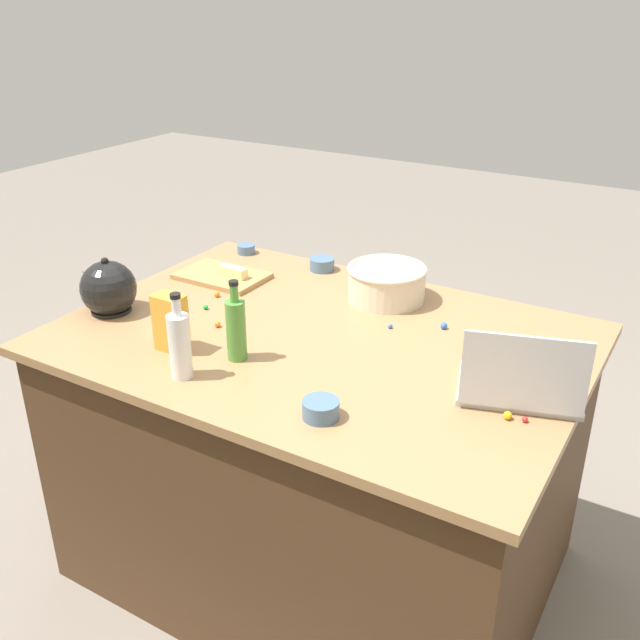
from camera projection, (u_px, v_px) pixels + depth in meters
ground_plane at (320, 560)px, 2.55m from camera, size 12.00×12.00×0.00m
island_counter at (320, 456)px, 2.35m from camera, size 1.56×1.11×0.90m
laptop at (520, 384)px, 1.81m from camera, size 0.36×0.31×0.22m
mixing_bowl_large at (387, 282)px, 2.38m from camera, size 0.27×0.27×0.12m
bottle_olive at (236, 328)px, 1.99m from camera, size 0.06×0.06×0.24m
bottle_vinegar at (180, 344)px, 1.89m from camera, size 0.06×0.06×0.24m
kettle at (108, 289)px, 2.29m from camera, size 0.21×0.18×0.20m
cutting_board at (222, 276)px, 2.58m from camera, size 0.31×0.21×0.02m
butter_stick_left at (233, 272)px, 2.54m from camera, size 0.11×0.04×0.04m
ramekin_small at (322, 264)px, 2.65m from camera, size 0.09×0.09×0.05m
ramekin_medium at (321, 409)px, 1.74m from camera, size 0.09×0.09×0.05m
ramekin_wide at (246, 249)px, 2.82m from camera, size 0.07×0.07×0.04m
candy_bag at (171, 323)px, 2.04m from camera, size 0.09×0.06×0.17m
candy_0 at (525, 420)px, 1.73m from camera, size 0.01×0.01×0.01m
candy_1 at (444, 326)px, 2.20m from camera, size 0.02×0.02×0.02m
candy_2 at (217, 294)px, 2.42m from camera, size 0.02×0.02×0.02m
candy_3 at (206, 307)px, 2.33m from camera, size 0.02×0.02×0.02m
candy_4 at (508, 415)px, 1.74m from camera, size 0.02×0.02×0.02m
candy_5 at (390, 326)px, 2.20m from camera, size 0.01×0.01×0.01m
candy_6 at (218, 324)px, 2.21m from camera, size 0.02×0.02×0.02m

